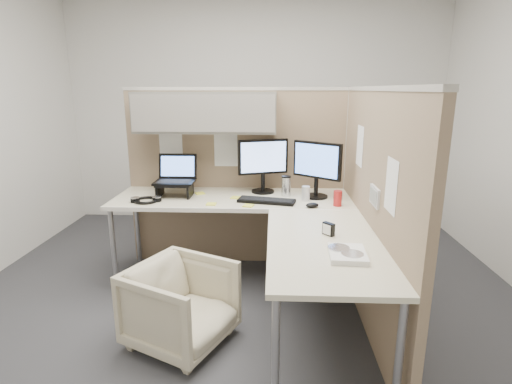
{
  "coord_description": "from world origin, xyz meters",
  "views": [
    {
      "loc": [
        0.23,
        -2.69,
        1.61
      ],
      "look_at": [
        0.1,
        0.25,
        0.85
      ],
      "focal_mm": 28.0,
      "sensor_mm": 36.0,
      "label": 1
    }
  ],
  "objects_px": {
    "desk": "(259,217)",
    "office_chair": "(181,301)",
    "keyboard": "(267,201)",
    "monitor_left": "(263,161)"
  },
  "relations": [
    {
      "from": "desk",
      "to": "office_chair",
      "type": "bearing_deg",
      "value": -131.1
    },
    {
      "from": "desk",
      "to": "office_chair",
      "type": "relative_size",
      "value": 3.38
    },
    {
      "from": "keyboard",
      "to": "desk",
      "type": "bearing_deg",
      "value": -89.59
    },
    {
      "from": "office_chair",
      "to": "monitor_left",
      "type": "bearing_deg",
      "value": 2.43
    },
    {
      "from": "monitor_left",
      "to": "keyboard",
      "type": "distance_m",
      "value": 0.42
    },
    {
      "from": "desk",
      "to": "keyboard",
      "type": "relative_size",
      "value": 4.39
    },
    {
      "from": "desk",
      "to": "monitor_left",
      "type": "xyz_separation_m",
      "value": [
        0.02,
        0.58,
        0.32
      ]
    },
    {
      "from": "office_chair",
      "to": "keyboard",
      "type": "relative_size",
      "value": 1.3
    },
    {
      "from": "office_chair",
      "to": "monitor_left",
      "type": "relative_size",
      "value": 1.27
    },
    {
      "from": "office_chair",
      "to": "keyboard",
      "type": "bearing_deg",
      "value": -7.23
    }
  ]
}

